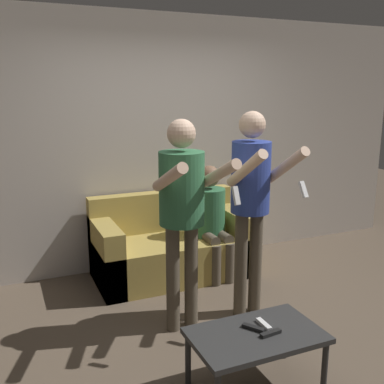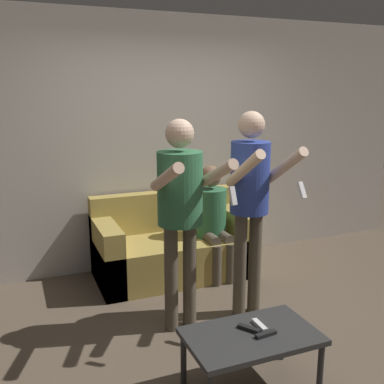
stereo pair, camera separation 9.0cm
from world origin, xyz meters
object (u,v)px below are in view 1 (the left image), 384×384
Objects in this scene: person_standing_right at (251,191)px; remote_mid at (253,328)px; couch at (171,248)px; coffee_table at (256,339)px; remote_far at (264,324)px; person_seated at (211,216)px; person_standing_left at (183,201)px; remote_near at (271,333)px.

person_standing_right is 12.13× the size of remote_mid.
couch is 1.97m from coffee_table.
couch reaches higher than remote_mid.
couch is 10.61× the size of remote_far.
coffee_table is 0.07m from remote_mid.
person_seated is at bearing -21.48° from couch.
remote_mid is at bearing -80.53° from person_standing_left.
couch is at bearing 85.14° from coffee_table.
person_seated reaches higher than remote_far.
couch is 1.37m from person_standing_left.
couch is at bearing 87.71° from remote_far.
remote_near is 1.02× the size of remote_far.
remote_mid is at bearing -118.88° from person_standing_right.
couch is 1.38m from person_standing_right.
person_seated is at bearing 84.94° from person_standing_right.
person_standing_left is 2.02× the size of coffee_table.
person_seated is (0.39, -0.15, 0.35)m from couch.
person_standing_left is at bearing 99.47° from remote_mid.
couch is 10.44× the size of remote_near.
coffee_table is at bearing -81.17° from person_standing_left.
remote_mid is (0.14, -0.85, -0.67)m from person_standing_left.
remote_mid is at bearing 85.84° from coffee_table.
remote_mid is (-0.47, -0.85, -0.68)m from person_standing_right.
remote_far is at bearing 7.66° from remote_mid.
person_seated is 1.92m from coffee_table.
remote_far is at bearing -74.72° from person_standing_left.
couch is 0.93× the size of person_standing_left.
person_standing_left is 0.61m from person_standing_right.
coffee_table is 0.12m from remote_far.
couch reaches higher than remote_far.
person_standing_right is 2.08× the size of coffee_table.
coffee_table is 5.62× the size of remote_far.
remote_mid is (0.00, 0.04, 0.06)m from coffee_table.
person_seated is at bearing 75.47° from remote_near.
person_standing_right is at bearing 62.14° from coffee_table.
remote_near is 0.12m from remote_mid.
remote_near is at bearing -39.48° from coffee_table.
person_standing_left is 11.17× the size of remote_near.
person_standing_left is at bearing 105.28° from remote_far.
coffee_table is (0.14, -0.90, -0.72)m from person_standing_left.
remote_mid is at bearing 123.62° from remote_near.
person_standing_right is 1.26m from coffee_table.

